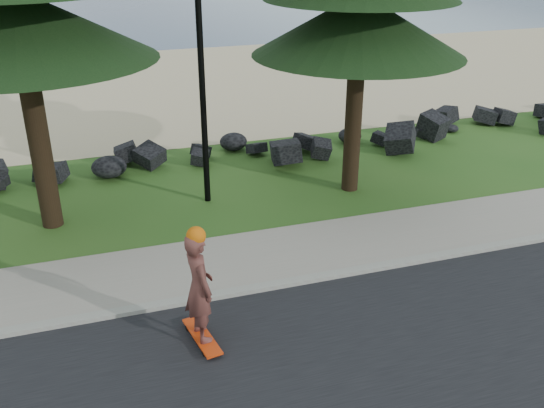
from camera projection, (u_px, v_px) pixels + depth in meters
name	position (u px, v px, depth m)	size (l,w,h in m)	color
ground	(244.00, 266.00, 11.66)	(160.00, 160.00, 0.00)	#28531A
kerb	(257.00, 289.00, 10.86)	(160.00, 0.20, 0.10)	gray
sidewalk	(241.00, 259.00, 11.81)	(160.00, 2.00, 0.08)	#A09486
beach_sand	(147.00, 88.00, 24.15)	(160.00, 15.00, 0.01)	#C6B484
seawall_boulders	(189.00, 165.00, 16.48)	(60.00, 2.40, 1.10)	black
lamp_post	(199.00, 21.00, 12.66)	(0.25, 0.14, 8.14)	black
skateboarder	(199.00, 287.00, 9.14)	(0.54, 1.11, 2.02)	red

